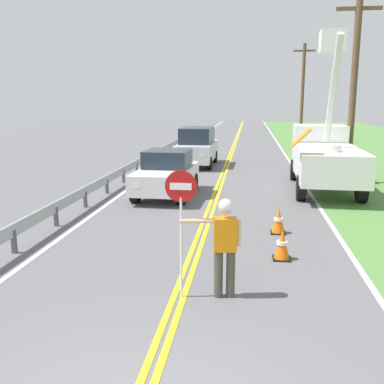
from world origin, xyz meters
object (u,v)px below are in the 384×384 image
utility_pole_near (353,87)px  traffic_cone_mid (279,221)px  traffic_cone_lead (282,245)px  utility_bucket_truck (324,153)px  flagger_worker (224,242)px  oncoming_suv_second (197,146)px  stop_sign_paddle (181,206)px  oncoming_sedan_nearest (167,174)px  utility_pole_mid (302,92)px

utility_pole_near → traffic_cone_mid: size_ratio=11.08×
traffic_cone_lead → traffic_cone_mid: same height
utility_bucket_truck → flagger_worker: bearing=-107.6°
traffic_cone_lead → oncoming_suv_second: bearing=104.1°
flagger_worker → traffic_cone_lead: flagger_worker is taller
traffic_cone_lead → stop_sign_paddle: bearing=-131.3°
flagger_worker → oncoming_sedan_nearest: bearing=107.3°
utility_bucket_truck → stop_sign_paddle: bearing=-111.0°
utility_pole_near → traffic_cone_lead: 11.16m
utility_bucket_truck → traffic_cone_mid: size_ratio=9.84×
flagger_worker → oncoming_suv_second: 16.65m
stop_sign_paddle → oncoming_suv_second: size_ratio=0.50×
traffic_cone_mid → utility_pole_mid: bearing=82.7°
utility_bucket_truck → traffic_cone_lead: size_ratio=9.84×
utility_bucket_truck → utility_pole_near: utility_pole_near is taller
utility_bucket_truck → oncoming_sedan_nearest: bearing=-159.2°
utility_pole_mid → traffic_cone_mid: size_ratio=11.77×
oncoming_sedan_nearest → oncoming_suv_second: bearing=88.5°
traffic_cone_lead → utility_pole_mid: bearing=83.1°
stop_sign_paddle → oncoming_sedan_nearest: 8.83m
flagger_worker → utility_pole_mid: bearing=81.4°
utility_bucket_truck → traffic_cone_mid: (-2.18, -6.65, -1.10)m
utility_bucket_truck → traffic_cone_lead: bearing=-104.4°
traffic_cone_mid → stop_sign_paddle: bearing=-115.2°
flagger_worker → utility_bucket_truck: size_ratio=0.27×
oncoming_suv_second → utility_pole_near: (7.08, -4.44, 3.00)m
stop_sign_paddle → utility_pole_near: size_ratio=0.30×
traffic_cone_mid → utility_bucket_truck: bearing=71.9°
oncoming_sedan_nearest → utility_pole_mid: utility_pole_mid is taller
stop_sign_paddle → oncoming_sedan_nearest: (-1.88, 8.58, -0.88)m
flagger_worker → utility_bucket_truck: 11.30m
oncoming_sedan_nearest → traffic_cone_lead: 7.44m
oncoming_sedan_nearest → traffic_cone_mid: oncoming_sedan_nearest is taller
flagger_worker → oncoming_suv_second: (-2.44, 16.47, 0.01)m
utility_bucket_truck → oncoming_suv_second: utility_bucket_truck is taller
utility_pole_mid → traffic_cone_lead: bearing=-96.9°
oncoming_sedan_nearest → oncoming_suv_second: 8.01m
stop_sign_paddle → traffic_cone_lead: bearing=48.7°
utility_pole_mid → traffic_cone_mid: bearing=-97.3°
flagger_worker → utility_pole_near: (4.65, 12.03, 3.01)m
oncoming_suv_second → traffic_cone_mid: bearing=-73.5°
oncoming_sedan_nearest → utility_pole_mid: (7.43, 23.24, 3.47)m
oncoming_suv_second → oncoming_sedan_nearest: bearing=-91.5°
utility_pole_near → traffic_cone_mid: bearing=-113.4°
oncoming_suv_second → utility_pole_near: size_ratio=0.60×
oncoming_suv_second → utility_pole_mid: size_ratio=0.56×
utility_pole_mid → traffic_cone_lead: utility_pole_mid is taller
stop_sign_paddle → oncoming_suv_second: 16.68m
stop_sign_paddle → traffic_cone_lead: 3.25m
stop_sign_paddle → utility_pole_mid: bearing=80.1°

